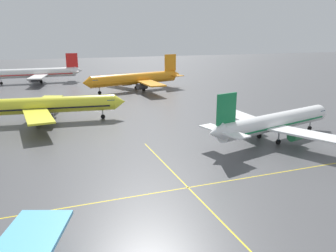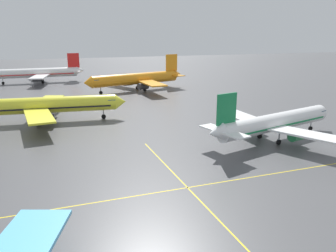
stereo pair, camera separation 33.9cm
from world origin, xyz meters
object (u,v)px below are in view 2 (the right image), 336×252
Objects in this scene: airliner_second_row at (275,122)px; airliner_third_row at (45,105)px; airliner_far_left_stand at (137,79)px; airliner_far_right_stand at (38,73)px.

airliner_second_row is 51.84m from airliner_third_row.
airliner_far_left_stand is at bearing 49.21° from airliner_third_row.
airliner_third_row is at bearing 143.72° from airliner_second_row.
airliner_third_row is 0.97× the size of airliner_far_right_stand.
airliner_second_row is 0.84× the size of airliner_far_left_stand.
airliner_third_row is 72.16m from airliner_far_right_stand.
airliner_far_left_stand is at bearing -45.20° from airliner_far_right_stand.
airliner_far_right_stand is (-43.47, 102.81, 0.53)m from airliner_second_row.
airliner_far_left_stand reaches higher than airliner_third_row.
airliner_second_row is 0.89× the size of airliner_third_row.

